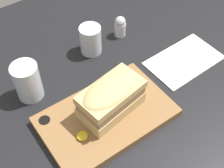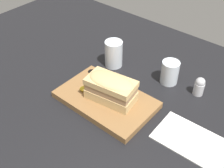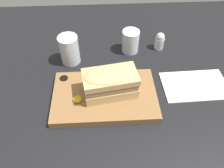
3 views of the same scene
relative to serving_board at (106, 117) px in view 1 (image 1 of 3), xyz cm
name	(u,v)px [view 1 (image 1 of 3)]	position (x,y,z in cm)	size (l,w,h in cm)	color
dining_table	(127,118)	(4.74, -2.13, -2.11)	(177.84, 120.05, 2.00)	black
serving_board	(106,117)	(0.00, 0.00, 0.00)	(31.45, 19.62, 2.28)	olive
sandwich	(111,97)	(1.84, 0.49, 5.91)	(16.64, 10.65, 8.93)	tan
mustard_dollop	(82,136)	(-7.98, -2.07, 1.64)	(2.66, 2.66, 1.06)	gold
water_glass	(28,83)	(-11.46, 17.79, 3.35)	(6.74, 6.74, 10.30)	silver
wine_glass	(91,41)	(10.31, 22.54, 2.61)	(6.24, 6.24, 8.49)	silver
napkin	(184,60)	(29.63, 3.49, -0.91)	(21.41, 13.46, 0.40)	white
salt_shaker	(120,26)	(21.41, 23.32, 2.27)	(3.46, 3.46, 6.76)	silver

